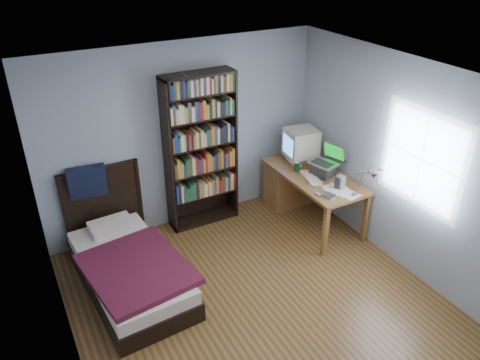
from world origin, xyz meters
The scene contains 14 objects.
room centered at (0.03, 0.00, 1.25)m, with size 4.20×4.24×2.50m.
desk centered at (1.50, 1.63, 0.41)m, with size 0.75×1.55×0.73m.
crt_monitor centered at (1.56, 1.64, 1.01)m, with size 0.48×0.44×0.49m.
laptop centered at (1.61, 1.14, 0.85)m, with size 0.45×0.42×0.44m.
desk_lamp centered at (1.50, 0.17, 1.18)m, with size 0.21×0.47×0.56m.
keyboard centered at (1.39, 1.12, 0.74)m, with size 0.16×0.42×0.03m, color beige.
speaker centered at (1.56, 0.73, 0.82)m, with size 0.09×0.09×0.19m, color gray.
soda_can centered at (1.36, 1.40, 0.79)m, with size 0.07×0.07×0.13m, color black.
mouse centered at (1.46, 1.50, 0.75)m, with size 0.07×0.12×0.04m, color silver.
phone_silver centered at (1.29, 0.95, 0.74)m, with size 0.06×0.11×0.02m, color #BBBBC0.
phone_grey centered at (1.22, 0.73, 0.74)m, with size 0.05×0.09×0.02m, color gray.
external_drive centered at (1.31, 0.62, 0.74)m, with size 0.13×0.13×0.03m, color gray.
bookshelf centered at (0.18, 1.94, 1.06)m, with size 0.95×0.30×2.12m.
bed centered at (-1.15, 1.14, 0.26)m, with size 1.15×2.05×1.16m.
Camera 1 is at (-2.04, -3.23, 3.68)m, focal length 35.00 mm.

